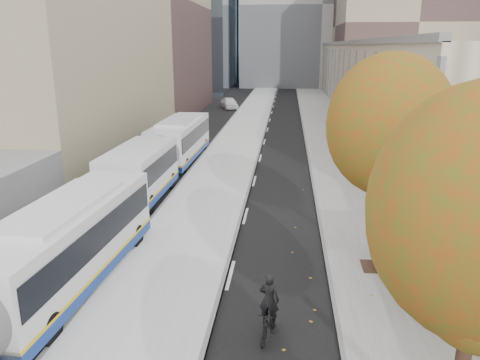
# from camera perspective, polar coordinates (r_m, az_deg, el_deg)

# --- Properties ---
(bus_platform) EXTENTS (4.25, 150.00, 0.15)m
(bus_platform) POSITION_cam_1_polar(r_m,az_deg,el_deg) (38.86, -0.38, 4.56)
(bus_platform) COLOR #BDBDBD
(bus_platform) RESTS_ON ground
(sidewalk) EXTENTS (4.75, 150.00, 0.08)m
(sidewalk) POSITION_cam_1_polar(r_m,az_deg,el_deg) (38.85, 11.47, 4.19)
(sidewalk) COLOR gray
(sidewalk) RESTS_ON ground
(building_tan) EXTENTS (18.00, 92.00, 8.00)m
(building_tan) POSITION_cam_1_polar(r_m,az_deg,el_deg) (68.70, 19.04, 12.01)
(building_tan) COLOR gray
(building_tan) RESTS_ON ground
(building_far_block) EXTENTS (30.00, 18.00, 30.00)m
(building_far_block) POSITION_cam_1_polar(r_m,az_deg,el_deg) (99.30, 9.67, 19.98)
(building_far_block) COLOR #9F9993
(building_far_block) RESTS_ON ground
(bus_shelter) EXTENTS (1.90, 4.40, 2.53)m
(bus_shelter) POSITION_cam_1_polar(r_m,az_deg,el_deg) (15.90, 25.71, -6.31)
(bus_shelter) COLOR #383A3F
(bus_shelter) RESTS_ON sidewalk
(tree_c) EXTENTS (4.20, 4.20, 7.28)m
(tree_c) POSITION_cam_1_polar(r_m,az_deg,el_deg) (16.43, 17.77, 6.34)
(tree_c) COLOR black
(tree_c) RESTS_ON sidewalk
(bus_far) EXTENTS (2.70, 16.69, 2.78)m
(bus_far) POSITION_cam_1_polar(r_m,az_deg,el_deg) (29.55, -9.04, 3.55)
(bus_far) COLOR silver
(bus_far) RESTS_ON ground
(cyclist) EXTENTS (0.79, 1.59, 1.96)m
(cyclist) POSITION_cam_1_polar(r_m,az_deg,el_deg) (13.35, 3.53, -16.02)
(cyclist) COLOR black
(cyclist) RESTS_ON ground
(distant_car) EXTENTS (2.95, 4.57, 1.45)m
(distant_car) POSITION_cam_1_polar(r_m,az_deg,el_deg) (61.02, -1.31, 9.37)
(distant_car) COLOR white
(distant_car) RESTS_ON ground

